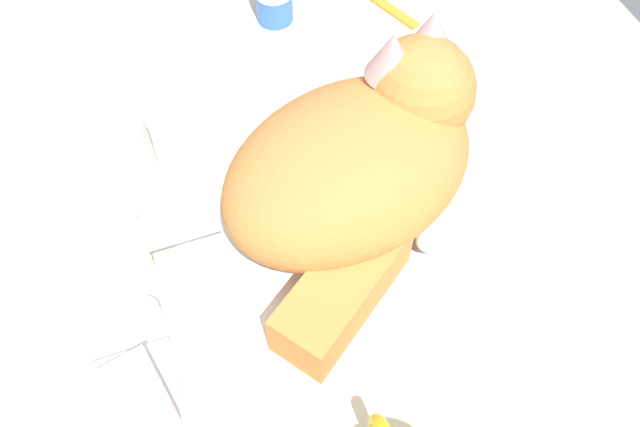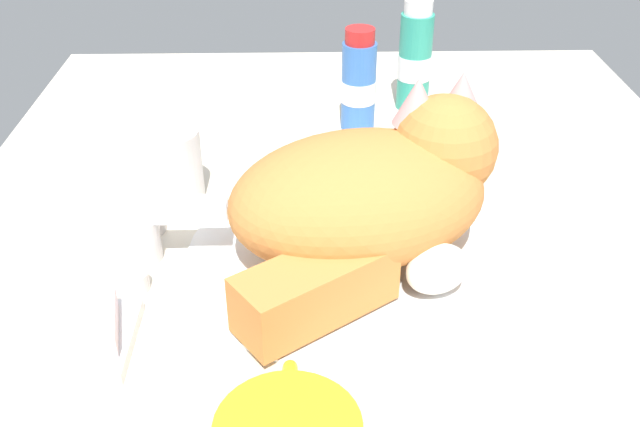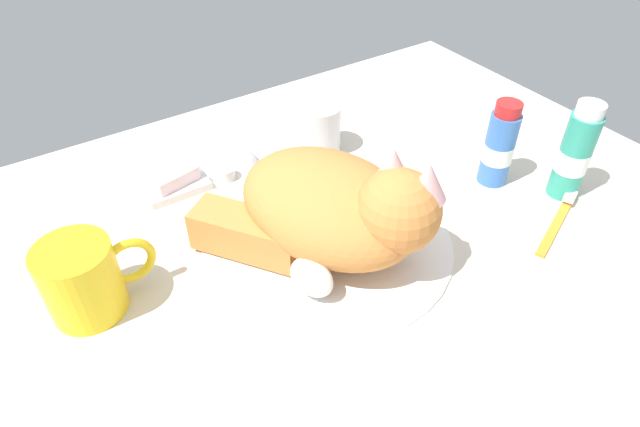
{
  "view_description": "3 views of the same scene",
  "coord_description": "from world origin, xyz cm",
  "px_view_note": "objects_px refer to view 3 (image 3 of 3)",
  "views": [
    {
      "loc": [
        -32.21,
        14.28,
        52.38
      ],
      "look_at": [
        -2.91,
        3.66,
        5.39
      ],
      "focal_mm": 37.74,
      "sensor_mm": 36.0,
      "label": 1
    },
    {
      "loc": [
        -55.42,
        4.71,
        39.84
      ],
      "look_at": [
        -0.17,
        3.43,
        4.78
      ],
      "focal_mm": 40.74,
      "sensor_mm": 36.0,
      "label": 2
    },
    {
      "loc": [
        -28.8,
        -42.02,
        47.99
      ],
      "look_at": [
        -0.76,
        0.62,
        4.93
      ],
      "focal_mm": 30.58,
      "sensor_mm": 36.0,
      "label": 3
    }
  ],
  "objects_px": {
    "faucet": "(257,157)",
    "soap_bar": "(173,176)",
    "cat": "(337,208)",
    "mouthwash_bottle": "(575,154)",
    "rinse_cup": "(319,129)",
    "toothpaste_bottle": "(499,146)",
    "toothbrush": "(558,219)",
    "coffee_mug": "(84,279)"
  },
  "relations": [
    {
      "from": "faucet",
      "to": "soap_bar",
      "type": "relative_size",
      "value": 1.87
    },
    {
      "from": "cat",
      "to": "soap_bar",
      "type": "bearing_deg",
      "value": 117.63
    },
    {
      "from": "mouthwash_bottle",
      "to": "cat",
      "type": "bearing_deg",
      "value": 166.49
    },
    {
      "from": "rinse_cup",
      "to": "soap_bar",
      "type": "xyz_separation_m",
      "value": [
        -0.23,
        0.03,
        -0.02
      ]
    },
    {
      "from": "mouthwash_bottle",
      "to": "soap_bar",
      "type": "bearing_deg",
      "value": 145.64
    },
    {
      "from": "toothpaste_bottle",
      "to": "toothbrush",
      "type": "relative_size",
      "value": 0.94
    },
    {
      "from": "cat",
      "to": "mouthwash_bottle",
      "type": "xyz_separation_m",
      "value": [
        0.34,
        -0.08,
        -0.0
      ]
    },
    {
      "from": "mouthwash_bottle",
      "to": "rinse_cup",
      "type": "bearing_deg",
      "value": 128.93
    },
    {
      "from": "faucet",
      "to": "toothpaste_bottle",
      "type": "xyz_separation_m",
      "value": [
        0.28,
        -0.21,
        0.03
      ]
    },
    {
      "from": "toothpaste_bottle",
      "to": "mouthwash_bottle",
      "type": "distance_m",
      "value": 0.1
    },
    {
      "from": "rinse_cup",
      "to": "soap_bar",
      "type": "bearing_deg",
      "value": 172.47
    },
    {
      "from": "cat",
      "to": "faucet",
      "type": "bearing_deg",
      "value": 90.58
    },
    {
      "from": "coffee_mug",
      "to": "soap_bar",
      "type": "bearing_deg",
      "value": 44.73
    },
    {
      "from": "faucet",
      "to": "rinse_cup",
      "type": "height_order",
      "value": "rinse_cup"
    },
    {
      "from": "cat",
      "to": "mouthwash_bottle",
      "type": "bearing_deg",
      "value": -13.51
    },
    {
      "from": "cat",
      "to": "rinse_cup",
      "type": "relative_size",
      "value": 3.59
    },
    {
      "from": "rinse_cup",
      "to": "toothbrush",
      "type": "xyz_separation_m",
      "value": [
        0.17,
        -0.32,
        -0.03
      ]
    },
    {
      "from": "rinse_cup",
      "to": "toothpaste_bottle",
      "type": "height_order",
      "value": "toothpaste_bottle"
    },
    {
      "from": "faucet",
      "to": "rinse_cup",
      "type": "xyz_separation_m",
      "value": [
        0.11,
        -0.0,
        0.01
      ]
    },
    {
      "from": "faucet",
      "to": "mouthwash_bottle",
      "type": "distance_m",
      "value": 0.44
    },
    {
      "from": "mouthwash_bottle",
      "to": "toothpaste_bottle",
      "type": "bearing_deg",
      "value": 128.54
    },
    {
      "from": "toothpaste_bottle",
      "to": "faucet",
      "type": "bearing_deg",
      "value": 143.25
    },
    {
      "from": "faucet",
      "to": "cat",
      "type": "xyz_separation_m",
      "value": [
        0.0,
        -0.2,
        0.04
      ]
    },
    {
      "from": "cat",
      "to": "soap_bar",
      "type": "relative_size",
      "value": 4.29
    },
    {
      "from": "cat",
      "to": "toothbrush",
      "type": "distance_m",
      "value": 0.31
    },
    {
      "from": "coffee_mug",
      "to": "soap_bar",
      "type": "xyz_separation_m",
      "value": [
        0.16,
        0.16,
        -0.02
      ]
    },
    {
      "from": "faucet",
      "to": "cat",
      "type": "bearing_deg",
      "value": -89.42
    },
    {
      "from": "coffee_mug",
      "to": "soap_bar",
      "type": "height_order",
      "value": "coffee_mug"
    },
    {
      "from": "faucet",
      "to": "toothpaste_bottle",
      "type": "distance_m",
      "value": 0.35
    },
    {
      "from": "soap_bar",
      "to": "toothbrush",
      "type": "bearing_deg",
      "value": -41.42
    },
    {
      "from": "faucet",
      "to": "coffee_mug",
      "type": "distance_m",
      "value": 0.31
    },
    {
      "from": "toothbrush",
      "to": "toothpaste_bottle",
      "type": "bearing_deg",
      "value": 91.49
    },
    {
      "from": "rinse_cup",
      "to": "toothpaste_bottle",
      "type": "xyz_separation_m",
      "value": [
        0.17,
        -0.21,
        0.02
      ]
    },
    {
      "from": "cat",
      "to": "rinse_cup",
      "type": "bearing_deg",
      "value": 61.86
    },
    {
      "from": "coffee_mug",
      "to": "soap_bar",
      "type": "relative_size",
      "value": 1.91
    },
    {
      "from": "soap_bar",
      "to": "toothpaste_bottle",
      "type": "distance_m",
      "value": 0.46
    },
    {
      "from": "cat",
      "to": "coffee_mug",
      "type": "relative_size",
      "value": 2.24
    },
    {
      "from": "cat",
      "to": "toothpaste_bottle",
      "type": "xyz_separation_m",
      "value": [
        0.28,
        -0.0,
        -0.01
      ]
    },
    {
      "from": "toothbrush",
      "to": "faucet",
      "type": "bearing_deg",
      "value": 130.93
    },
    {
      "from": "cat",
      "to": "toothpaste_bottle",
      "type": "distance_m",
      "value": 0.28
    },
    {
      "from": "cat",
      "to": "toothpaste_bottle",
      "type": "bearing_deg",
      "value": -0.9
    },
    {
      "from": "faucet",
      "to": "toothpaste_bottle",
      "type": "bearing_deg",
      "value": -36.75
    }
  ]
}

